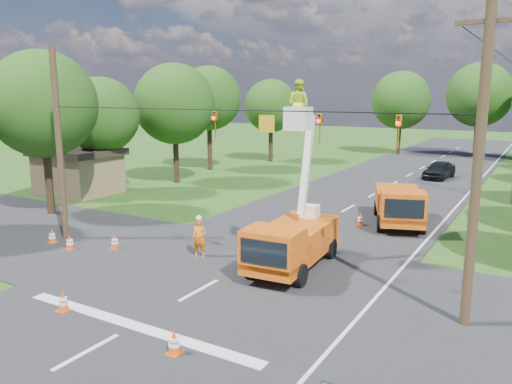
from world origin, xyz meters
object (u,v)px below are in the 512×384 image
Objects in this scene: traffic_cone_2 at (319,228)px; tree_left_e at (209,98)px; pole_left at (59,146)px; tree_left_b at (43,104)px; second_truck at (399,204)px; distant_car at (439,170)px; traffic_cone_3 at (360,219)px; tree_left_c at (101,115)px; tree_far_b at (479,95)px; traffic_cone_6 at (52,236)px; bucket_truck at (292,230)px; shed at (78,171)px; ground_worker at (199,238)px; traffic_cone_4 at (115,241)px; tree_left_f at (271,106)px; tree_far_a at (401,100)px; tree_left_d at (174,104)px; pole_right_near at (479,157)px; traffic_cone_5 at (70,242)px; traffic_cone_0 at (63,301)px; traffic_cone_7 at (407,205)px.

tree_left_e reaches higher than traffic_cone_2.
tree_left_b reaches higher than pole_left.
traffic_cone_2 is at bearing -145.03° from second_truck.
distant_car is 6.09× the size of traffic_cone_3.
tree_far_b reaches higher than tree_left_c.
traffic_cone_6 is 24.75m from tree_left_e.
shed is (-19.80, 6.24, 0.01)m from bucket_truck.
traffic_cone_4 is (-3.95, -1.05, -0.49)m from ground_worker.
tree_left_f is (-5.30, 30.00, 1.19)m from pole_left.
tree_left_f is 23.30m from tree_far_b.
pole_left is 0.95× the size of tree_far_a.
tree_far_b reaches higher than traffic_cone_4.
tree_left_d reaches higher than traffic_cone_2.
tree_left_b is 0.98× the size of tree_far_a.
shed is 0.58× the size of tree_left_e.
tree_left_f is 0.81× the size of tree_far_b.
pole_right_near is (10.78, -1.08, 4.26)m from ground_worker.
tree_left_c is at bearing 126.09° from ground_worker.
distant_car is at bearing 67.10° from traffic_cone_6.
ground_worker reaches higher than traffic_cone_5.
tree_far_b is (1.07, 35.43, 6.45)m from traffic_cone_3.
second_truck is (1.83, 8.97, -0.48)m from bucket_truck.
traffic_cone_0 is 6.83m from traffic_cone_5.
distant_car is at bearing -8.33° from tree_left_f.
tree_left_e is (-0.30, 13.00, 1.05)m from tree_left_c.
pole_right_near is 1.82× the size of shed.
bucket_truck is at bearing -91.00° from traffic_cone_3.
tree_left_b is at bearing -166.22° from traffic_cone_2.
ground_worker is at bearing -55.23° from tree_left_e.
tree_far_b is at bearing 74.48° from pole_left.
tree_left_d is (3.00, 7.00, 4.50)m from shed.
tree_far_b is at bearing 40.12° from tree_left_f.
pole_right_near is at bearing -70.84° from distant_car.
traffic_cone_4 is 0.13× the size of shed.
tree_far_a is (1.23, 42.97, 5.83)m from traffic_cone_4.
traffic_cone_0 is 0.08× the size of pole_left.
ground_worker reaches higher than traffic_cone_3.
tree_far_a reaches higher than traffic_cone_2.
tree_far_a reaches higher than traffic_cone_5.
ground_worker is at bearing -29.11° from tree_left_c.
bucket_truck is 7.91m from traffic_cone_3.
ground_worker is at bearing -86.29° from tree_far_a.
traffic_cone_5 is at bearing -167.99° from bucket_truck.
traffic_cone_7 is 22.14m from shed.
traffic_cone_2 and traffic_cone_7 have the same top height.
traffic_cone_2 is at bearing -7.39° from tree_left_c.
pole_left is at bearing 180.00° from pole_right_near.
tree_left_b is (-12.22, 1.92, 5.46)m from ground_worker.
traffic_cone_3 and traffic_cone_5 have the same top height.
tree_left_e is at bearing 104.42° from tree_left_d.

